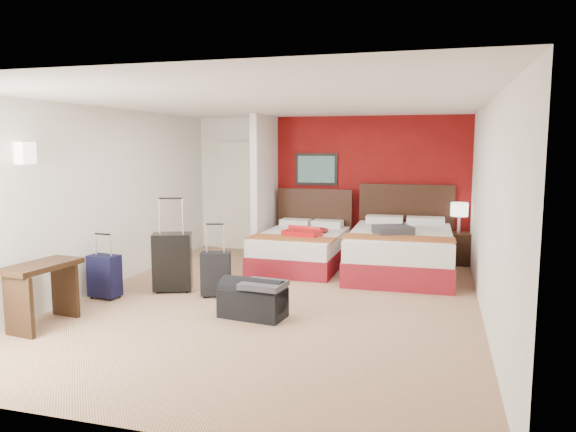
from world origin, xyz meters
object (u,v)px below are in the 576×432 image
(nightstand, at_px, (458,249))
(suitcase_black, at_px, (172,263))
(suitcase_charcoal, at_px, (216,275))
(desk, at_px, (43,295))
(bed_left, at_px, (301,250))
(duffel_bag, at_px, (253,301))
(red_suitcase_open, at_px, (305,231))
(suitcase_navy, at_px, (105,278))
(bed_right, at_px, (400,253))
(table_lamp, at_px, (459,218))

(nightstand, height_order, suitcase_black, suitcase_black)
(suitcase_charcoal, height_order, desk, desk)
(bed_left, xyz_separation_m, duffel_bag, (0.11, -2.68, -0.09))
(bed_left, relative_size, suitcase_charcoal, 3.31)
(suitcase_charcoal, relative_size, desk, 0.66)
(red_suitcase_open, height_order, suitcase_navy, red_suitcase_open)
(suitcase_charcoal, bearing_deg, nightstand, 26.54)
(bed_right, relative_size, red_suitcase_open, 2.86)
(bed_right, xyz_separation_m, suitcase_charcoal, (-2.25, -1.95, -0.05))
(bed_left, relative_size, nightstand, 3.49)
(bed_left, relative_size, duffel_bag, 2.50)
(suitcase_navy, relative_size, desk, 0.64)
(nightstand, height_order, desk, desk)
(table_lamp, xyz_separation_m, suitcase_charcoal, (-3.13, -2.89, -0.50))
(duffel_bag, distance_m, desk, 2.31)
(red_suitcase_open, bearing_deg, bed_left, 146.08)
(suitcase_navy, bearing_deg, desk, -85.48)
(nightstand, relative_size, suitcase_navy, 0.99)
(suitcase_black, bearing_deg, suitcase_navy, -163.13)
(desk, bearing_deg, suitcase_black, 74.55)
(suitcase_black, relative_size, suitcase_charcoal, 1.37)
(red_suitcase_open, relative_size, suitcase_black, 1.00)
(table_lamp, bearing_deg, bed_left, -160.10)
(red_suitcase_open, relative_size, suitcase_navy, 1.43)
(bed_left, xyz_separation_m, red_suitcase_open, (0.10, -0.10, 0.33))
(suitcase_charcoal, distance_m, duffel_bag, 1.02)
(red_suitcase_open, height_order, suitcase_charcoal, red_suitcase_open)
(table_lamp, relative_size, suitcase_black, 0.66)
(bed_right, bearing_deg, bed_left, 177.25)
(suitcase_navy, xyz_separation_m, desk, (-0.00, -1.12, 0.08))
(suitcase_black, distance_m, suitcase_charcoal, 0.68)
(bed_right, distance_m, red_suitcase_open, 1.53)
(suitcase_charcoal, height_order, duffel_bag, suitcase_charcoal)
(bed_left, distance_m, suitcase_black, 2.32)
(nightstand, height_order, suitcase_charcoal, suitcase_charcoal)
(nightstand, height_order, suitcase_navy, suitcase_navy)
(duffel_bag, bearing_deg, suitcase_navy, -178.28)
(nightstand, height_order, table_lamp, table_lamp)
(duffel_bag, bearing_deg, table_lamp, 63.93)
(nightstand, bearing_deg, suitcase_navy, -146.92)
(bed_right, height_order, suitcase_black, suitcase_black)
(bed_left, height_order, suitcase_black, suitcase_black)
(bed_left, distance_m, desk, 4.11)
(nightstand, bearing_deg, suitcase_black, -147.21)
(suitcase_charcoal, distance_m, desk, 2.10)
(red_suitcase_open, xyz_separation_m, duffel_bag, (0.01, -2.58, -0.42))
(bed_right, bearing_deg, red_suitcase_open, -179.05)
(bed_left, xyz_separation_m, bed_right, (1.61, -0.04, 0.05))
(duffel_bag, bearing_deg, bed_left, 99.91)
(suitcase_black, xyz_separation_m, duffel_bag, (1.43, -0.76, -0.20))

